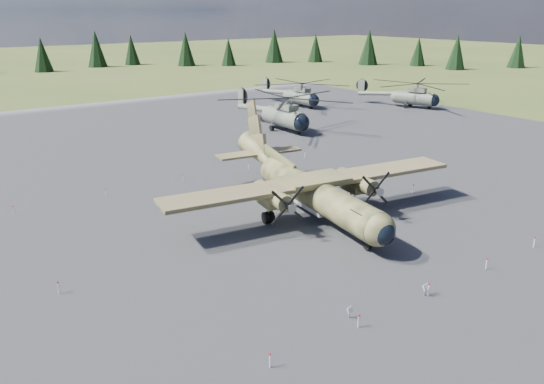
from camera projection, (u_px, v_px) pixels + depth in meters
ground at (274, 232)px, 42.00m from camera, size 500.00×500.00×0.00m
apron at (212, 198)px, 49.69m from camera, size 120.00×120.00×0.04m
transport_plane at (308, 185)px, 45.21m from camera, size 26.62×23.99×8.76m
helicopter_near at (284, 107)px, 75.97m from camera, size 19.78×23.25×4.99m
helicopter_mid at (300, 90)px, 95.13m from camera, size 18.47×20.96×4.38m
helicopter_far at (415, 90)px, 94.25m from camera, size 22.82×22.82×4.48m
info_placard_left at (350, 311)px, 30.19m from camera, size 0.46×0.28×0.68m
info_placard_right at (425, 288)px, 32.52m from camera, size 0.52×0.28×0.78m
barrier_fence at (270, 228)px, 41.52m from camera, size 33.12×29.62×0.85m
treeline at (244, 163)px, 43.55m from camera, size 291.00×283.72×10.94m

